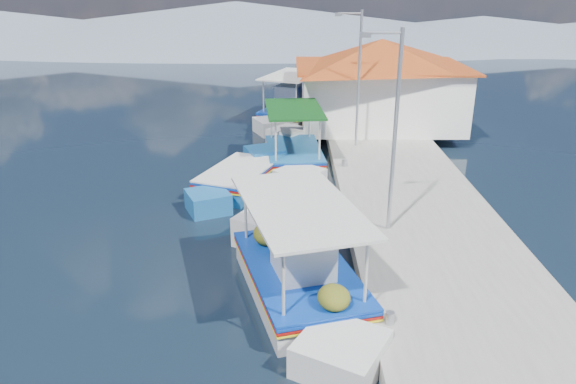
{
  "coord_description": "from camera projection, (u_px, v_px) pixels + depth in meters",
  "views": [
    {
      "loc": [
        1.56,
        -13.29,
        7.72
      ],
      "look_at": [
        1.49,
        3.04,
        1.3
      ],
      "focal_mm": 33.93,
      "sensor_mm": 36.0,
      "label": 1
    }
  ],
  "objects": [
    {
      "name": "harbor_building",
      "position": [
        380.0,
        81.0,
        28.12
      ],
      "size": [
        10.49,
        10.49,
        4.4
      ],
      "color": "white",
      "rests_on": "quay"
    },
    {
      "name": "main_caique",
      "position": [
        300.0,
        274.0,
        14.18
      ],
      "size": [
        4.04,
        8.28,
        2.84
      ],
      "rotation": [
        0.0,
        0.0,
        -0.28
      ],
      "color": "silver",
      "rests_on": "ground"
    },
    {
      "name": "caique_green_canopy",
      "position": [
        294.0,
        156.0,
        24.0
      ],
      "size": [
        2.69,
        7.65,
        2.87
      ],
      "rotation": [
        0.0,
        0.0,
        -0.08
      ],
      "color": "silver",
      "rests_on": "ground"
    },
    {
      "name": "ground",
      "position": [
        234.0,
        275.0,
        15.2
      ],
      "size": [
        160.0,
        160.0,
        0.0
      ],
      "primitive_type": "plane",
      "color": "black",
      "rests_on": "ground"
    },
    {
      "name": "lamp_post_near",
      "position": [
        393.0,
        123.0,
        15.64
      ],
      "size": [
        1.21,
        0.14,
        6.0
      ],
      "color": "#A5A8AD",
      "rests_on": "quay"
    },
    {
      "name": "mountain_ridge",
      "position": [
        331.0,
        28.0,
        66.55
      ],
      "size": [
        171.4,
        96.0,
        5.5
      ],
      "color": "slate",
      "rests_on": "ground"
    },
    {
      "name": "caique_far",
      "position": [
        292.0,
        111.0,
        31.62
      ],
      "size": [
        4.42,
        7.89,
        2.96
      ],
      "rotation": [
        0.0,
        0.0,
        0.37
      ],
      "color": "silver",
      "rests_on": "ground"
    },
    {
      "name": "lamp_post_far",
      "position": [
        357.0,
        73.0,
        24.01
      ],
      "size": [
        1.21,
        0.14,
        6.0
      ],
      "color": "#A5A8AD",
      "rests_on": "quay"
    },
    {
      "name": "caique_blue_hull",
      "position": [
        238.0,
        180.0,
        21.42
      ],
      "size": [
        3.64,
        6.46,
        1.23
      ],
      "rotation": [
        0.0,
        0.0,
        0.37
      ],
      "color": "#195997",
      "rests_on": "ground"
    },
    {
      "name": "quay",
      "position": [
        404.0,
        189.0,
        20.67
      ],
      "size": [
        5.0,
        44.0,
        0.5
      ],
      "primitive_type": "cube",
      "color": "#9C9992",
      "rests_on": "ground"
    },
    {
      "name": "bollards",
      "position": [
        351.0,
        187.0,
        19.84
      ],
      "size": [
        0.2,
        17.2,
        0.3
      ],
      "color": "#A5A8AD",
      "rests_on": "quay"
    }
  ]
}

